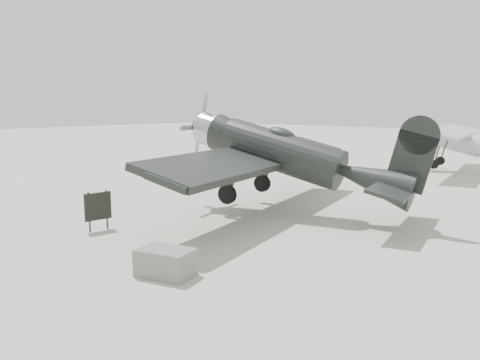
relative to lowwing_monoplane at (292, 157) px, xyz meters
The scene contains 5 objects.
ground 4.90m from the lowwing_monoplane, 93.58° to the right, with size 160.00×160.00×0.00m, color #A6A393.
lowwing_monoplane is the anchor object (origin of this frame).
highwing_monoplane 17.37m from the lowwing_monoplane, 83.74° to the left, with size 8.44×11.86×3.35m.
equipment_block 8.13m from the lowwing_monoplane, 80.35° to the right, with size 1.40×0.88×0.70m, color slate.
sign_board 7.52m from the lowwing_monoplane, 121.06° to the right, with size 0.22×0.96×1.39m.
Camera 1 is at (10.29, -11.01, 4.26)m, focal length 35.00 mm.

